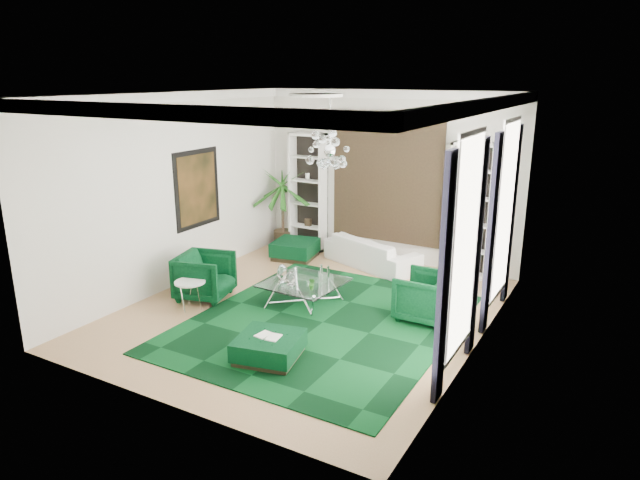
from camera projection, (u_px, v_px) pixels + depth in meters
The scene contains 30 objects.
floor at pixel (308, 311), 10.28m from camera, with size 6.00×7.00×0.02m, color tan.
ceiling at pixel (306, 93), 9.21m from camera, with size 6.00×7.00×0.02m, color white.
wall_back at pixel (388, 177), 12.68m from camera, with size 6.00×0.02×3.80m, color silver.
wall_front at pixel (157, 266), 6.82m from camera, with size 6.00×0.02×3.80m, color silver.
wall_left at pixel (175, 191), 11.17m from camera, with size 0.02×7.00×3.80m, color silver.
wall_right at pixel (484, 231), 8.32m from camera, with size 0.02×7.00×3.80m, color silver.
crown_molding at pixel (306, 100), 9.25m from camera, with size 6.00×7.00×0.18m, color white, non-canonical shape.
ceiling_medallion at pixel (316, 95), 9.48m from camera, with size 0.90×0.90×0.05m, color white.
tapestry at pixel (387, 178), 12.64m from camera, with size 2.50×0.06×2.80m, color black.
shelving_left at pixel (308, 192), 13.58m from camera, with size 0.90×0.38×2.80m, color white, non-canonical shape.
shelving_right at pixel (471, 211), 11.73m from camera, with size 0.90×0.38×2.80m, color white, non-canonical shape.
painting at pixel (198, 189), 11.67m from camera, with size 0.04×1.30×1.60m, color black.
window_near at pixel (465, 247), 7.58m from camera, with size 0.03×1.10×2.90m, color white.
curtain_near_a at pixel (444, 282), 7.02m from camera, with size 0.07×0.30×3.25m, color black.
curtain_near_b at pixel (477, 249), 8.32m from camera, with size 0.07×0.30×3.25m, color black.
window_far at pixel (505, 211), 9.59m from camera, with size 0.03×1.10×2.90m, color white.
curtain_far_a at pixel (491, 235), 9.02m from camera, with size 0.07×0.30×3.25m, color black.
curtain_far_b at pixel (511, 215), 10.33m from camera, with size 0.07×0.30×3.25m, color black.
rug at pixel (323, 323), 9.77m from camera, with size 4.20×5.00×0.02m, color black.
sofa at pixel (372, 252), 12.61m from camera, with size 2.25×0.88×0.66m, color white.
armchair_left at pixel (205, 276), 10.77m from camera, with size 0.93×0.96×0.87m, color black.
armchair_right at pixel (425, 297), 9.82m from camera, with size 0.90×0.92×0.84m, color black.
coffee_table at pixel (304, 293), 10.50m from camera, with size 1.31×1.31×0.45m, color white, non-canonical shape.
ottoman_side at pixel (295, 249), 13.19m from camera, with size 0.93×0.93×0.41m, color black.
ottoman_front at pixel (269, 348), 8.50m from camera, with size 0.91×0.91×0.36m, color black.
book at pixel (269, 336), 8.44m from camera, with size 0.37×0.25×0.03m, color white.
side_table at pixel (191, 296), 10.27m from camera, with size 0.55×0.55×0.53m, color white.
palm at pixel (282, 197), 13.78m from camera, with size 1.57×1.57×2.51m, color #225F1B, non-canonical shape.
chandelier at pixel (330, 151), 9.69m from camera, with size 0.86×0.86×0.77m, color white, non-canonical shape.
table_plant at pixel (312, 284), 10.02m from camera, with size 0.12×0.10×0.22m, color #225F1B.
Camera 1 is at (4.88, -8.17, 4.10)m, focal length 32.00 mm.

